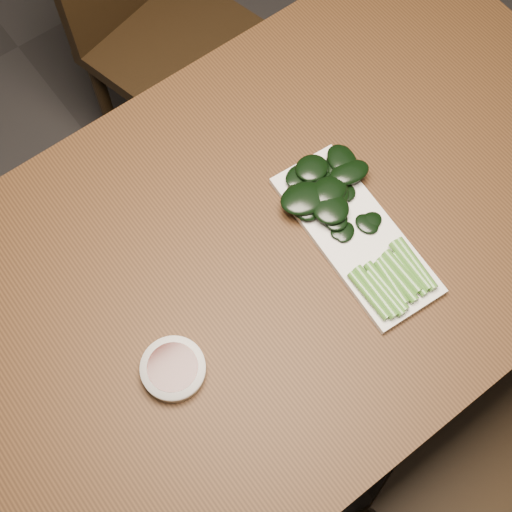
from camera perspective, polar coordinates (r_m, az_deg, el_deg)
name	(u,v)px	position (r m, az deg, el deg)	size (l,w,h in m)	color
ground	(266,363)	(1.92, 0.80, -8.57)	(6.00, 6.00, 0.00)	#2A2828
table	(271,263)	(1.28, 1.18, -0.53)	(1.40, 0.80, 0.75)	#422712
chair_far	(159,20)	(1.86, -7.80, 18.21)	(0.46, 0.46, 0.89)	black
sauce_bowl	(173,369)	(1.13, -6.63, -8.97)	(0.10, 0.10, 0.03)	white
serving_plate	(355,235)	(1.23, 7.95, 1.71)	(0.16, 0.34, 0.01)	white
gai_lan	(343,213)	(1.22, 6.97, 3.47)	(0.19, 0.33, 0.03)	#4A822C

